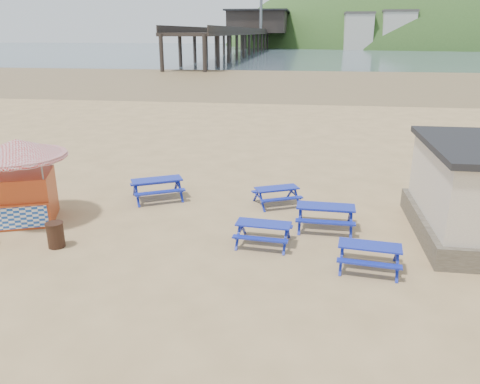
% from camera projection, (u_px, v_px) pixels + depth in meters
% --- Properties ---
extents(ground, '(400.00, 400.00, 0.00)m').
position_uv_depth(ground, '(210.00, 233.00, 15.71)').
color(ground, tan).
rests_on(ground, ground).
extents(wet_sand, '(400.00, 400.00, 0.00)m').
position_uv_depth(wet_sand, '(287.00, 79.00, 67.21)').
color(wet_sand, olive).
rests_on(wet_sand, ground).
extents(sea, '(400.00, 400.00, 0.00)m').
position_uv_depth(sea, '(302.00, 50.00, 174.87)').
color(sea, '#42525E').
rests_on(sea, ground).
extents(picnic_table_blue_a, '(2.49, 2.33, 0.83)m').
position_uv_depth(picnic_table_blue_a, '(157.00, 189.00, 18.84)').
color(picnic_table_blue_a, '#1B0BA2').
rests_on(picnic_table_blue_a, ground).
extents(picnic_table_blue_b, '(2.01, 1.64, 0.82)m').
position_uv_depth(picnic_table_blue_b, '(325.00, 217.00, 16.01)').
color(picnic_table_blue_b, '#1B0BA2').
rests_on(picnic_table_blue_b, ground).
extents(picnic_table_blue_c, '(2.08, 1.92, 0.70)m').
position_uv_depth(picnic_table_blue_c, '(277.00, 196.00, 18.23)').
color(picnic_table_blue_c, '#1B0BA2').
rests_on(picnic_table_blue_c, ground).
extents(picnic_table_blue_d, '(1.83, 1.52, 0.72)m').
position_uv_depth(picnic_table_blue_d, '(263.00, 233.00, 14.82)').
color(picnic_table_blue_d, '#1B0BA2').
rests_on(picnic_table_blue_d, ground).
extents(picnic_table_blue_f, '(1.89, 1.60, 0.73)m').
position_uv_depth(picnic_table_blue_f, '(369.00, 257.00, 13.28)').
color(picnic_table_blue_f, '#1B0BA2').
rests_on(picnic_table_blue_f, ground).
extents(ice_cream_kiosk, '(4.29, 4.29, 2.97)m').
position_uv_depth(ice_cream_kiosk, '(20.00, 170.00, 16.22)').
color(ice_cream_kiosk, '#B13E1A').
rests_on(ice_cream_kiosk, ground).
extents(litter_bin, '(0.55, 0.55, 0.81)m').
position_uv_depth(litter_bin, '(56.00, 235.00, 14.60)').
color(litter_bin, '#341F13').
rests_on(litter_bin, ground).
extents(pier, '(24.00, 220.00, 39.29)m').
position_uv_depth(pier, '(257.00, 34.00, 183.23)').
color(pier, black).
rests_on(pier, ground).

